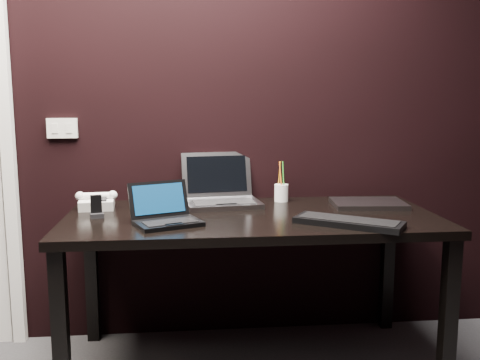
{
  "coord_description": "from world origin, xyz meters",
  "views": [
    {
      "loc": [
        0.01,
        -1.0,
        1.28
      ],
      "look_at": [
        0.24,
        1.35,
        0.91
      ],
      "focal_mm": 40.0,
      "sensor_mm": 36.0,
      "label": 1
    }
  ],
  "objects": [
    {
      "name": "wall_switch",
      "position": [
        -0.62,
        1.79,
        1.12
      ],
      "size": [
        0.15,
        0.02,
        0.1
      ],
      "color": "silver",
      "rests_on": "wall_back"
    },
    {
      "name": "mobile_phone",
      "position": [
        -0.4,
        1.4,
        0.78
      ],
      "size": [
        0.07,
        0.06,
        0.1
      ],
      "color": "black",
      "rests_on": "desk"
    },
    {
      "name": "closed_laptop",
      "position": [
        0.9,
        1.53,
        0.75
      ],
      "size": [
        0.37,
        0.28,
        0.02
      ],
      "color": "#98989D",
      "rests_on": "desk"
    },
    {
      "name": "ext_keyboard",
      "position": [
        0.68,
        1.15,
        0.75
      ],
      "size": [
        0.46,
        0.38,
        0.03
      ],
      "color": "black",
      "rests_on": "desk"
    },
    {
      "name": "pen_cup",
      "position": [
        0.49,
        1.69,
        0.79
      ],
      "size": [
        0.08,
        0.08,
        0.21
      ],
      "color": "white",
      "rests_on": "desk"
    },
    {
      "name": "desk_phone",
      "position": [
        -0.43,
        1.59,
        0.78
      ],
      "size": [
        0.2,
        0.16,
        0.1
      ],
      "color": "silver",
      "rests_on": "desk"
    },
    {
      "name": "silver_laptop",
      "position": [
        0.18,
        1.64,
        0.79
      ],
      "size": [
        0.4,
        0.37,
        0.25
      ],
      "color": "#98989D",
      "rests_on": "desk"
    },
    {
      "name": "netbook",
      "position": [
        -0.09,
        1.25,
        0.77
      ],
      "size": [
        0.33,
        0.32,
        0.17
      ],
      "color": "black",
      "rests_on": "desk"
    },
    {
      "name": "desk",
      "position": [
        0.3,
        1.4,
        0.66
      ],
      "size": [
        1.7,
        0.8,
        0.74
      ],
      "color": "black",
      "rests_on": "ground"
    },
    {
      "name": "wall_back",
      "position": [
        0.0,
        1.8,
        1.3
      ],
      "size": [
        4.0,
        0.0,
        4.0
      ],
      "primitive_type": "plane",
      "rotation": [
        1.57,
        0.0,
        0.0
      ],
      "color": "black",
      "rests_on": "ground"
    }
  ]
}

